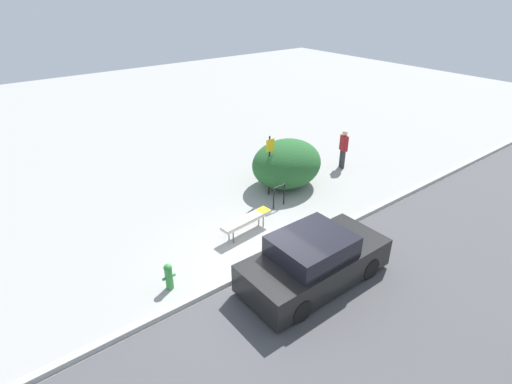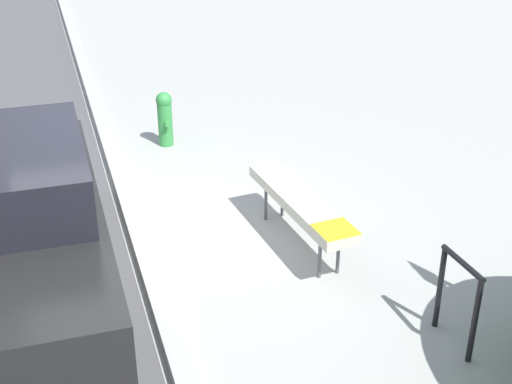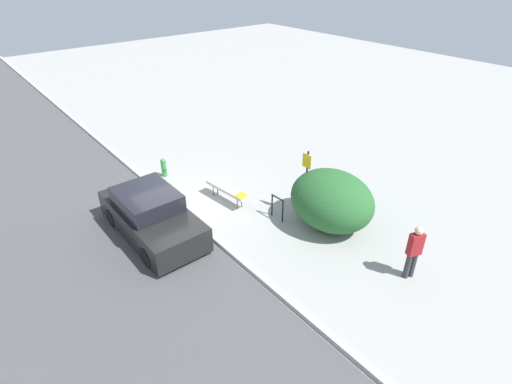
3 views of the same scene
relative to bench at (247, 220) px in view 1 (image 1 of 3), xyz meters
The scene contains 9 objects.
ground_plane 1.77m from the bench, 108.67° to the right, with size 60.00×60.00×0.00m, color #9E9E99.
curb 1.75m from the bench, 108.67° to the right, with size 60.00×0.20×0.13m.
bench is the anchor object (origin of this frame).
bike_rack 2.02m from the bench, 19.32° to the left, with size 0.55×0.07×0.83m.
sign_post 2.89m from the bench, 35.67° to the left, with size 0.36×0.08×2.30m.
fire_hydrant 3.22m from the bench, 165.11° to the right, with size 0.36×0.22×0.77m.
shrub_hedge 3.71m from the bench, 28.65° to the left, with size 2.82×2.36×1.84m.
pedestrian 6.47m from the bench, 14.21° to the left, with size 0.33×0.42×1.66m.
parked_car_near 2.90m from the bench, 89.34° to the right, with size 4.07×1.82×1.46m.
Camera 1 is at (-5.73, -6.94, 7.08)m, focal length 28.00 mm.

